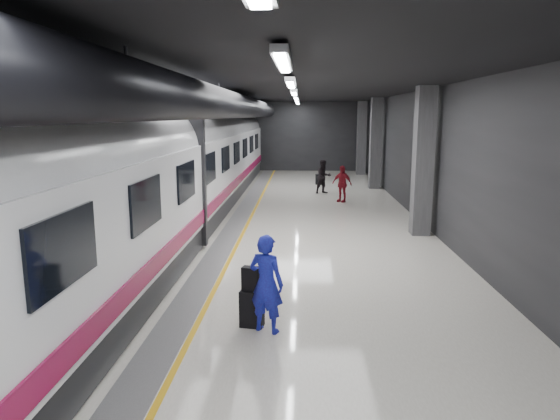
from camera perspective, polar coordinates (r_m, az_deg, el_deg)
ground at (r=13.80m, az=-1.22°, el=-4.50°), size 40.00×40.00×0.00m
platform_hall at (r=14.29m, az=-2.19°, el=10.37°), size 10.02×40.02×4.51m
train at (r=14.00m, az=-14.67°, el=3.99°), size 3.05×38.00×4.05m
traveler_main at (r=8.48m, az=-1.58°, el=-8.41°), size 0.73×0.62×1.70m
suitcase_main at (r=8.86m, az=-3.22°, el=-11.18°), size 0.44×0.32×0.65m
shoulder_bag at (r=8.70m, az=-3.29°, el=-7.86°), size 0.35×0.24×0.42m
traveler_far_a at (r=23.63m, az=5.01°, el=3.82°), size 0.96×0.88×1.59m
traveler_far_b at (r=21.37m, az=7.09°, el=3.00°), size 0.97×0.83×1.56m
suitcase_far at (r=26.71m, az=4.50°, el=3.51°), size 0.41×0.31×0.55m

